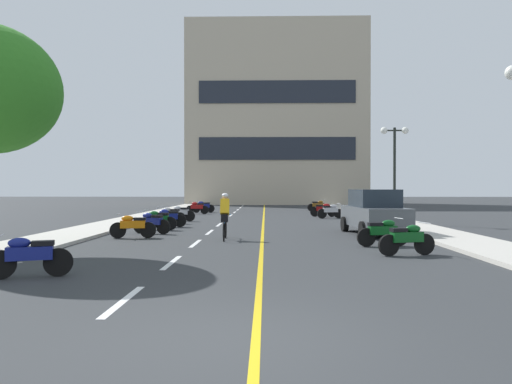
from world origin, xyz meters
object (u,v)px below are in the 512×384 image
motorcycle_11 (197,207)px  motorcycle_13 (318,205)px  street_lamp_mid (395,152)px  motorcycle_12 (203,206)px  motorcycle_3 (133,226)px  motorcycle_0 (29,255)px  motorcycle_10 (324,209)px  motorcycle_6 (168,217)px  motorcycle_8 (180,213)px  motorcycle_7 (170,215)px  cyclist_rider (225,215)px  motorcycle_5 (158,220)px  motorcycle_1 (407,239)px  motorcycle_4 (151,222)px  motorcycle_9 (331,211)px  motorcycle_2 (383,232)px  parked_car_near (374,212)px

motorcycle_11 → motorcycle_13: 10.02m
street_lamp_mid → motorcycle_12: size_ratio=3.02×
motorcycle_3 → motorcycle_13: same height
motorcycle_0 → motorcycle_10: same height
motorcycle_3 → motorcycle_6: same height
motorcycle_8 → motorcycle_13: (9.02, 11.32, 0.00)m
motorcycle_7 → motorcycle_11: size_ratio=0.99×
motorcycle_3 → cyclist_rider: cyclist_rider is taller
motorcycle_10 → cyclist_rider: cyclist_rider is taller
motorcycle_0 → motorcycle_5: 10.96m
motorcycle_10 → motorcycle_12: 9.74m
motorcycle_10 → cyclist_rider: 14.50m
motorcycle_1 → motorcycle_3: size_ratio=0.99×
motorcycle_6 → motorcycle_8: size_ratio=1.01×
motorcycle_12 → motorcycle_3: bearing=-90.8°
motorcycle_4 → motorcycle_6: size_ratio=0.97×
motorcycle_7 → motorcycle_8: 1.87m
motorcycle_6 → motorcycle_12: bearing=90.3°
motorcycle_8 → motorcycle_13: 14.47m
motorcycle_12 → cyclist_rider: (3.23, -18.28, 0.41)m
motorcycle_4 → motorcycle_9: (8.69, 9.74, 0.00)m
motorcycle_2 → motorcycle_9: size_ratio=1.01×
motorcycle_11 → motorcycle_13: size_ratio=0.99×
street_lamp_mid → motorcycle_0: 19.26m
motorcycle_8 → motorcycle_9: (8.81, 2.54, 0.00)m
motorcycle_3 → motorcycle_8: size_ratio=1.01×
motorcycle_10 → motorcycle_6: bearing=-135.6°
parked_car_near → motorcycle_8: parked_car_near is taller
street_lamp_mid → motorcycle_13: bearing=101.1°
motorcycle_7 → motorcycle_10: bearing=34.7°
street_lamp_mid → motorcycle_8: 12.13m
motorcycle_10 → motorcycle_13: 7.10m
motorcycle_9 → motorcycle_10: bearing=97.7°
motorcycle_10 → parked_car_near: bearing=-87.0°
motorcycle_11 → cyclist_rider: 16.84m
parked_car_near → motorcycle_1: size_ratio=2.58×
street_lamp_mid → motorcycle_6: 12.12m
motorcycle_3 → motorcycle_8: same height
street_lamp_mid → motorcycle_0: bearing=-128.1°
motorcycle_5 → motorcycle_12: bearing=89.7°
parked_car_near → motorcycle_8: (-9.18, 7.33, -0.44)m
motorcycle_0 → motorcycle_2: same height
motorcycle_13 → motorcycle_8: bearing=-128.6°
motorcycle_2 → cyclist_rider: bearing=160.4°
motorcycle_1 → motorcycle_9: 15.69m
motorcycle_8 → motorcycle_10: same height
motorcycle_8 → cyclist_rider: cyclist_rider is taller
motorcycle_1 → motorcycle_8: same height
motorcycle_8 → motorcycle_6: bearing=-87.9°
motorcycle_8 → motorcycle_10: size_ratio=0.99×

